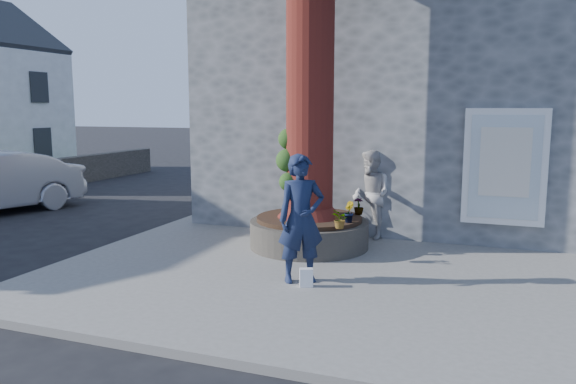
% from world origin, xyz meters
% --- Properties ---
extents(ground, '(120.00, 120.00, 0.00)m').
position_xyz_m(ground, '(0.00, 0.00, 0.00)').
color(ground, black).
rests_on(ground, ground).
extents(pavement, '(9.00, 8.00, 0.12)m').
position_xyz_m(pavement, '(1.50, 1.00, 0.06)').
color(pavement, slate).
rests_on(pavement, ground).
extents(yellow_line, '(0.10, 30.00, 0.01)m').
position_xyz_m(yellow_line, '(-3.05, 1.00, 0.00)').
color(yellow_line, yellow).
rests_on(yellow_line, ground).
extents(stone_shop, '(10.30, 8.30, 6.30)m').
position_xyz_m(stone_shop, '(2.50, 7.20, 3.16)').
color(stone_shop, '#545759').
rests_on(stone_shop, ground).
extents(planter, '(2.30, 2.30, 0.60)m').
position_xyz_m(planter, '(0.80, 2.00, 0.41)').
color(planter, black).
rests_on(planter, pavement).
extents(man, '(0.87, 0.80, 1.99)m').
position_xyz_m(man, '(1.37, -0.13, 1.12)').
color(man, '#151E3A').
rests_on(man, pavement).
extents(woman, '(1.13, 1.12, 1.84)m').
position_xyz_m(woman, '(1.76, 3.15, 1.04)').
color(woman, '#BAB6B2').
rests_on(woman, pavement).
extents(shopping_bag, '(0.23, 0.19, 0.28)m').
position_xyz_m(shopping_bag, '(1.53, -0.35, 0.26)').
color(shopping_bag, white).
rests_on(shopping_bag, pavement).
extents(plant_a, '(0.23, 0.24, 0.38)m').
position_xyz_m(plant_a, '(0.79, 2.85, 0.91)').
color(plant_a, gray).
rests_on(plant_a, planter).
extents(plant_b, '(0.28, 0.28, 0.39)m').
position_xyz_m(plant_b, '(1.65, 1.73, 0.92)').
color(plant_b, gray).
rests_on(plant_b, planter).
extents(plant_c, '(0.22, 0.22, 0.34)m').
position_xyz_m(plant_c, '(1.65, 2.54, 0.89)').
color(plant_c, gray).
rests_on(plant_c, planter).
extents(plant_d, '(0.40, 0.40, 0.33)m').
position_xyz_m(plant_d, '(1.65, 1.15, 0.89)').
color(plant_d, gray).
rests_on(plant_d, planter).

